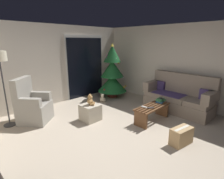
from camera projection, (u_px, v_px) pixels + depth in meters
name	position (u px, v px, depth m)	size (l,w,h in m)	color
ground_plane	(122.00, 137.00, 3.80)	(7.00, 7.00, 0.00)	#B2A38E
wall_back	(50.00, 66.00, 5.55)	(5.72, 0.12, 2.50)	beige
wall_right	(185.00, 66.00, 5.42)	(0.12, 6.00, 2.50)	beige
patio_door_frame	(86.00, 66.00, 6.45)	(1.60, 0.02, 2.20)	silver
patio_door_glass	(86.00, 68.00, 6.45)	(1.50, 0.02, 2.10)	black
couch	(178.00, 97.00, 5.18)	(0.86, 1.97, 1.08)	gray
coffee_table	(152.00, 111.00, 4.51)	(1.10, 0.40, 0.41)	brown
remote_white	(144.00, 107.00, 4.37)	(0.04, 0.16, 0.02)	silver
remote_graphite	(151.00, 108.00, 4.31)	(0.04, 0.16, 0.02)	#333338
book_stack	(160.00, 100.00, 4.74)	(0.29, 0.22, 0.10)	#285684
cell_phone	(161.00, 99.00, 4.71)	(0.07, 0.14, 0.01)	black
christmas_tree	(112.00, 74.00, 6.37)	(1.05, 1.05, 1.93)	#4C1E19
armchair	(33.00, 106.00, 4.46)	(0.97, 0.97, 1.13)	gray
floor_lamp	(0.00, 64.00, 3.95)	(0.32, 0.32, 1.78)	#2D2D30
ottoman	(90.00, 112.00, 4.58)	(0.44, 0.44, 0.42)	#B2A893
teddy_bear_honey	(90.00, 100.00, 4.49)	(0.21, 0.22, 0.29)	tan
teddy_bear_cream_by_tree	(102.00, 98.00, 6.00)	(0.21, 0.21, 0.29)	beige
cardboard_box_taped_mid_floor	(181.00, 136.00, 3.52)	(0.51, 0.33, 0.35)	tan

